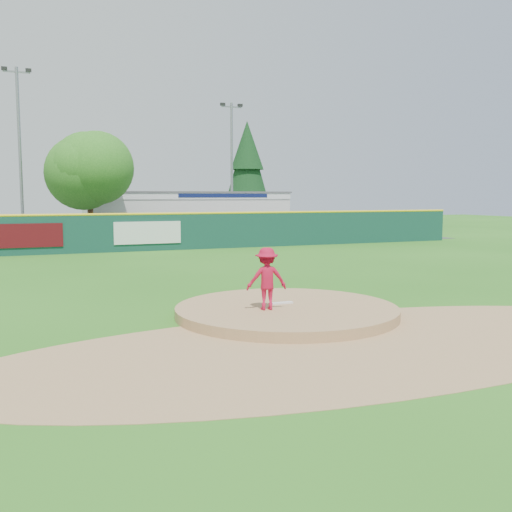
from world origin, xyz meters
name	(u,v)px	position (x,y,z in m)	size (l,w,h in m)	color
ground	(286,316)	(0.00, 0.00, 0.00)	(120.00, 120.00, 0.00)	#286B19
pitchers_mound	(286,316)	(0.00, 0.00, 0.00)	(5.50, 5.50, 0.50)	#9E774C
pitching_rubber	(281,303)	(0.00, 0.30, 0.27)	(0.60, 0.15, 0.04)	white
infield_dirt_arc	(350,345)	(0.00, -3.00, 0.01)	(15.40, 15.40, 0.01)	#9E774C
parking_lot	(118,239)	(0.00, 27.00, 0.01)	(44.00, 16.00, 0.02)	#38383A
pitcher	(267,279)	(-0.63, -0.21, 1.00)	(0.96, 0.55, 1.49)	#AF0F2F
van	(184,230)	(3.51, 22.79, 0.79)	(2.56, 5.55, 1.54)	silver
pool_building_grp	(184,212)	(6.00, 31.99, 1.66)	(15.20, 8.20, 3.31)	silver
fence_banners	(89,234)	(-2.86, 17.92, 1.00)	(9.74, 0.04, 1.20)	#540C11
outfield_fence	(144,231)	(0.00, 18.00, 1.09)	(40.00, 0.14, 2.07)	#123C32
deciduous_tree	(89,171)	(-2.00, 25.00, 4.55)	(5.60, 5.60, 7.36)	#382314
conifer_tree	(247,167)	(13.00, 36.00, 5.54)	(4.40, 4.40, 9.50)	#382314
light_pole_left	(20,147)	(-6.00, 27.00, 6.05)	(1.75, 0.25, 11.00)	gray
light_pole_right	(232,162)	(9.00, 29.00, 5.54)	(1.75, 0.25, 10.00)	gray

